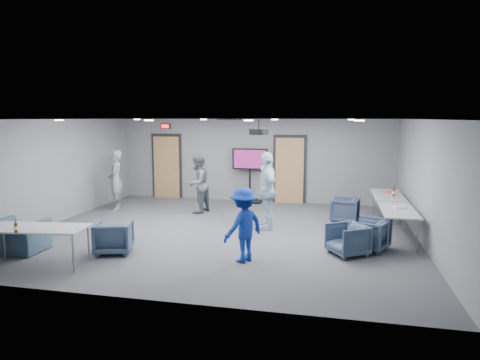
% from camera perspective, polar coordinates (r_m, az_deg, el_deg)
% --- Properties ---
extents(floor, '(9.00, 9.00, 0.00)m').
position_cam_1_polar(floor, '(10.40, -2.39, -6.94)').
color(floor, '#393B40').
rests_on(floor, ground).
extents(ceiling, '(9.00, 9.00, 0.00)m').
position_cam_1_polar(ceiling, '(10.04, -2.48, 8.10)').
color(ceiling, silver).
rests_on(ceiling, wall_back).
extents(wall_back, '(9.00, 0.02, 2.70)m').
position_cam_1_polar(wall_back, '(14.01, 1.77, 2.63)').
color(wall_back, slate).
rests_on(wall_back, floor).
extents(wall_front, '(9.00, 0.02, 2.70)m').
position_cam_1_polar(wall_front, '(6.41, -11.66, -4.35)').
color(wall_front, slate).
rests_on(wall_front, floor).
extents(wall_left, '(0.02, 8.00, 2.70)m').
position_cam_1_polar(wall_left, '(12.09, -23.52, 1.04)').
color(wall_left, slate).
rests_on(wall_left, floor).
extents(wall_right, '(0.02, 8.00, 2.70)m').
position_cam_1_polar(wall_right, '(9.98, 23.39, -0.36)').
color(wall_right, slate).
rests_on(wall_right, floor).
extents(door_left, '(1.06, 0.17, 2.24)m').
position_cam_1_polar(door_left, '(14.84, -9.73, 1.74)').
color(door_left, black).
rests_on(door_left, wall_back).
extents(door_right, '(1.06, 0.17, 2.24)m').
position_cam_1_polar(door_right, '(13.82, 6.62, 1.33)').
color(door_right, black).
rests_on(door_right, wall_back).
extents(exit_sign, '(0.32, 0.08, 0.16)m').
position_cam_1_polar(exit_sign, '(14.73, -9.89, 7.08)').
color(exit_sign, black).
rests_on(exit_sign, wall_back).
extents(hvac_diffuser, '(0.60, 0.60, 0.03)m').
position_cam_1_polar(hvac_diffuser, '(12.87, -1.42, 8.08)').
color(hvac_diffuser, black).
rests_on(hvac_diffuser, ceiling).
extents(downlights, '(6.18, 3.78, 0.02)m').
position_cam_1_polar(downlights, '(10.04, -2.48, 8.01)').
color(downlights, white).
rests_on(downlights, ceiling).
extents(person_a, '(0.64, 0.76, 1.78)m').
position_cam_1_polar(person_a, '(13.23, -16.24, -0.04)').
color(person_a, gray).
rests_on(person_a, floor).
extents(person_b, '(0.84, 0.97, 1.71)m').
position_cam_1_polar(person_b, '(12.38, -5.66, -0.48)').
color(person_b, slate).
rests_on(person_b, floor).
extents(person_c, '(0.88, 1.21, 1.91)m').
position_cam_1_polar(person_c, '(10.56, 3.57, -1.41)').
color(person_c, silver).
rests_on(person_c, floor).
extents(person_d, '(0.95, 1.06, 1.43)m').
position_cam_1_polar(person_d, '(8.16, 0.47, -6.02)').
color(person_d, '#173297').
rests_on(person_d, floor).
extents(chair_right_a, '(0.81, 0.80, 0.64)m').
position_cam_1_polar(chair_right_a, '(11.65, 13.77, -3.91)').
color(chair_right_a, '#313A56').
rests_on(chair_right_a, floor).
extents(chair_right_b, '(0.95, 0.94, 0.66)m').
position_cam_1_polar(chair_right_b, '(9.38, 16.84, -6.93)').
color(chair_right_b, '#3C4A68').
rests_on(chair_right_b, floor).
extents(chair_right_c, '(0.95, 0.94, 0.63)m').
position_cam_1_polar(chair_right_c, '(8.90, 14.15, -7.73)').
color(chair_right_c, '#384962').
rests_on(chair_right_c, floor).
extents(chair_front_a, '(0.89, 0.90, 0.66)m').
position_cam_1_polar(chair_front_a, '(9.14, -16.47, -7.31)').
color(chair_front_a, '#3C4C67').
rests_on(chair_front_a, floor).
extents(chair_front_b, '(1.02, 0.90, 0.66)m').
position_cam_1_polar(chair_front_b, '(9.92, -27.49, -6.70)').
color(chair_front_b, '#384E62').
rests_on(chair_front_b, floor).
extents(table_right_a, '(0.75, 1.81, 0.73)m').
position_cam_1_polar(table_right_a, '(11.94, 19.09, -2.04)').
color(table_right_a, '#B1B3B5').
rests_on(table_right_a, floor).
extents(table_right_b, '(0.73, 1.75, 0.73)m').
position_cam_1_polar(table_right_b, '(10.09, 20.30, -3.95)').
color(table_right_b, '#B1B3B5').
rests_on(table_right_b, floor).
extents(table_front_left, '(1.95, 1.01, 0.73)m').
position_cam_1_polar(table_front_left, '(8.82, -25.58, -5.95)').
color(table_front_left, '#B1B3B5').
rests_on(table_front_left, floor).
extents(bottle_front, '(0.06, 0.06, 0.25)m').
position_cam_1_polar(bottle_front, '(8.52, -27.71, -5.65)').
color(bottle_front, '#613310').
rests_on(bottle_front, table_front_left).
extents(bottle_right, '(0.07, 0.07, 0.28)m').
position_cam_1_polar(bottle_right, '(11.68, 19.82, -1.55)').
color(bottle_right, '#613310').
rests_on(bottle_right, table_right_a).
extents(snack_box, '(0.21, 0.16, 0.04)m').
position_cam_1_polar(snack_box, '(12.18, 19.21, -1.54)').
color(snack_box, '#CC3F33').
rests_on(snack_box, table_right_a).
extents(wrapper, '(0.24, 0.18, 0.05)m').
position_cam_1_polar(wrapper, '(10.20, 20.50, -3.42)').
color(wrapper, white).
rests_on(wrapper, table_right_b).
extents(tv_stand, '(1.15, 0.55, 1.76)m').
position_cam_1_polar(tv_stand, '(13.81, 1.33, 1.08)').
color(tv_stand, black).
rests_on(tv_stand, floor).
extents(projector, '(0.44, 0.41, 0.36)m').
position_cam_1_polar(projector, '(10.30, 2.53, 6.46)').
color(projector, black).
rests_on(projector, ceiling).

